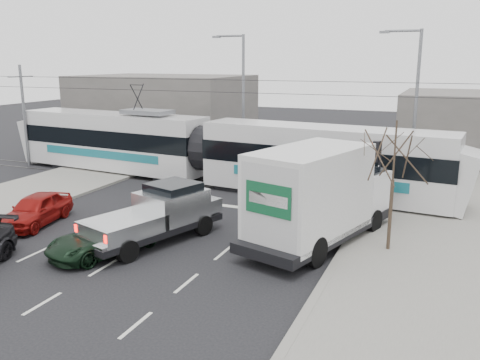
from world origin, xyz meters
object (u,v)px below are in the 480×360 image
at_px(green_car, 103,238).
at_px(red_car, 36,209).
at_px(traffic_signal, 377,163).
at_px(street_lamp_far, 241,92).
at_px(box_truck, 319,196).
at_px(street_lamp_near, 413,99).
at_px(tram, 206,150).
at_px(bare_tree, 394,157).
at_px(silver_pickup, 159,213).
at_px(navy_pickup, 350,197).

distance_m(green_car, red_car, 5.32).
bearing_deg(traffic_signal, red_car, -155.04).
distance_m(street_lamp_far, box_truck, 16.57).
relative_size(street_lamp_near, tram, 0.32).
bearing_deg(green_car, box_truck, 47.91).
xyz_separation_m(bare_tree, silver_pickup, (-8.97, -2.13, -2.66)).
bearing_deg(green_car, traffic_signal, 60.52).
distance_m(street_lamp_far, green_car, 18.45).
xyz_separation_m(box_truck, red_car, (-12.41, -2.49, -1.27)).
xyz_separation_m(bare_tree, traffic_signal, (-1.13, 4.00, -1.05)).
height_order(street_lamp_near, silver_pickup, street_lamp_near).
xyz_separation_m(street_lamp_near, street_lamp_far, (-11.50, 2.00, 0.00)).
xyz_separation_m(bare_tree, street_lamp_far, (-11.79, 13.50, 1.32)).
xyz_separation_m(traffic_signal, green_car, (-9.06, -8.32, -2.13)).
relative_size(traffic_signal, navy_pickup, 0.70).
distance_m(street_lamp_far, silver_pickup, 16.37).
height_order(street_lamp_near, navy_pickup, street_lamp_near).
xyz_separation_m(street_lamp_far, tram, (0.16, -5.81, -3.06)).
distance_m(traffic_signal, street_lamp_near, 7.91).
bearing_deg(traffic_signal, tram, 160.60).
height_order(tram, red_car, tram).
distance_m(street_lamp_near, silver_pickup, 16.64).
bearing_deg(navy_pickup, red_car, -139.00).
xyz_separation_m(tram, red_car, (-3.58, -10.25, -1.34)).
height_order(navy_pickup, red_car, navy_pickup).
bearing_deg(tram, traffic_signal, -14.01).
relative_size(green_car, red_car, 1.06).
xyz_separation_m(silver_pickup, green_car, (-1.22, -2.19, -0.52)).
bearing_deg(street_lamp_near, bare_tree, -88.58).
relative_size(street_lamp_near, street_lamp_far, 1.00).
bearing_deg(red_car, street_lamp_far, 67.30).
bearing_deg(street_lamp_near, navy_pickup, -104.67).
bearing_deg(tram, silver_pickup, -69.49).
distance_m(traffic_signal, silver_pickup, 10.08).
distance_m(bare_tree, tram, 14.05).
bearing_deg(navy_pickup, silver_pickup, -123.51).
height_order(traffic_signal, green_car, traffic_signal).
bearing_deg(traffic_signal, street_lamp_far, 138.28).
bearing_deg(red_car, traffic_signal, 14.29).
xyz_separation_m(traffic_signal, navy_pickup, (-1.13, -0.03, -1.73)).
height_order(street_lamp_near, box_truck, street_lamp_near).
distance_m(tram, silver_pickup, 10.21).
xyz_separation_m(traffic_signal, street_lamp_near, (0.84, 7.50, 2.37)).
bearing_deg(bare_tree, silver_pickup, -166.67).
xyz_separation_m(traffic_signal, street_lamp_far, (-10.66, 9.50, 2.37)).
height_order(silver_pickup, green_car, silver_pickup).
distance_m(traffic_signal, red_car, 15.66).
bearing_deg(bare_tree, box_truck, -178.68).
height_order(street_lamp_near, tram, street_lamp_near).
distance_m(box_truck, navy_pickup, 4.18).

